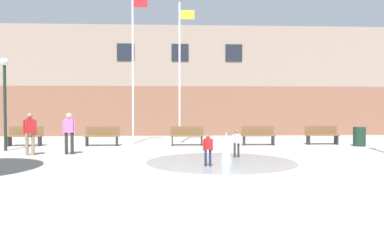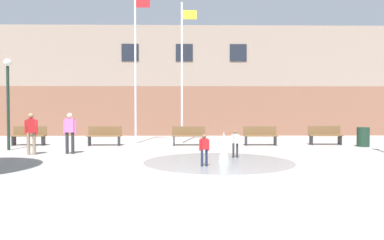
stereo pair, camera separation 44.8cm
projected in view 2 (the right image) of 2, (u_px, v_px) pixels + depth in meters
ground_plane at (181, 189)px, 8.19m from camera, size 100.00×100.00×0.00m
library_building at (184, 84)px, 27.26m from camera, size 36.00×6.05×7.17m
splash_fountain at (221, 156)px, 12.34m from camera, size 4.93×4.93×1.01m
park_bench_far_left at (29, 135)px, 17.91m from camera, size 1.60×0.44×0.91m
park_bench_left_of_flagpoles at (104, 135)px, 17.83m from camera, size 1.60×0.44×0.91m
park_bench_center at (189, 135)px, 17.87m from camera, size 1.60×0.44×0.91m
park_bench_under_right_flagpole at (260, 135)px, 17.92m from camera, size 1.60×0.44×0.91m
park_bench_far_right at (325, 135)px, 18.20m from camera, size 1.60×0.44×0.91m
teen_by_trashcan at (70, 130)px, 14.52m from camera, size 0.50×0.21×1.59m
adult_near_bench at (31, 130)px, 14.23m from camera, size 0.50×0.39×1.59m
child_in_fountain at (204, 147)px, 11.33m from camera, size 0.31×0.24×0.99m
child_with_pink_shirt at (235, 142)px, 13.38m from camera, size 0.31×0.23×0.99m
flagpole_left at (136, 62)px, 18.91m from camera, size 0.80×0.10×7.71m
flagpole_right at (183, 68)px, 18.96m from camera, size 0.80×0.10×7.13m
lamp_post_left_lane at (8, 90)px, 15.78m from camera, size 0.32×0.32×3.87m
trash_can at (363, 137)px, 17.33m from camera, size 0.56×0.56×0.90m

